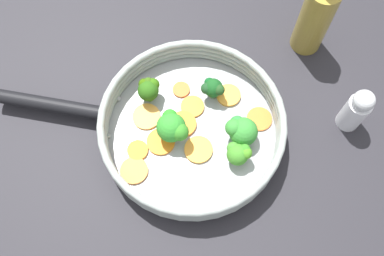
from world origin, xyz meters
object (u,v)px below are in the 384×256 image
object	(u,v)px
carrot_slice_1	(198,150)
carrot_slice_6	(138,150)
skillet	(192,133)
broccoli_floret_0	(172,127)
carrot_slice_0	(134,171)
carrot_slice_4	(229,95)
broccoli_floret_1	(213,88)
salt_shaker	(356,110)
broccoli_floret_4	(149,89)
carrot_slice_5	(181,90)
carrot_slice_8	(146,117)
carrot_slice_9	(161,142)
broccoli_floret_3	(239,153)
carrot_slice_3	(183,124)
oil_bottle	(315,17)
carrot_slice_7	(259,119)
broccoli_floret_2	(241,130)
carrot_slice_2	(192,107)

from	to	relation	value
carrot_slice_1	carrot_slice_6	xyz separation A→B (m)	(0.04, 0.09, -0.00)
skillet	broccoli_floret_0	size ratio (longest dim) A/B	4.90
carrot_slice_1	broccoli_floret_0	size ratio (longest dim) A/B	0.79
skillet	carrot_slice_0	size ratio (longest dim) A/B	6.39
carrot_slice_4	broccoli_floret_1	world-z (taller)	broccoli_floret_1
salt_shaker	broccoli_floret_4	bearing A→B (deg)	56.94
carrot_slice_5	carrot_slice_8	xyz separation A→B (m)	(-0.02, 0.07, 0.00)
carrot_slice_5	carrot_slice_6	size ratio (longest dim) A/B	0.86
skillet	carrot_slice_0	distance (m)	0.11
carrot_slice_9	broccoli_floret_0	size ratio (longest dim) A/B	0.79
broccoli_floret_3	salt_shaker	xyz separation A→B (m)	(-0.02, -0.20, 0.01)
carrot_slice_3	broccoli_floret_4	bearing A→B (deg)	20.96
carrot_slice_8	broccoli_floret_3	world-z (taller)	broccoli_floret_3
carrot_slice_1	skillet	bearing A→B (deg)	-8.84
carrot_slice_8	broccoli_floret_1	world-z (taller)	broccoli_floret_1
broccoli_floret_0	salt_shaker	bearing A→B (deg)	-110.36
carrot_slice_8	salt_shaker	world-z (taller)	salt_shaker
carrot_slice_3	oil_bottle	bearing A→B (deg)	-79.16
carrot_slice_7	broccoli_floret_4	world-z (taller)	broccoli_floret_4
carrot_slice_5	carrot_slice_8	world-z (taller)	same
carrot_slice_3	carrot_slice_6	xyz separation A→B (m)	(-0.01, 0.09, -0.00)
broccoli_floret_0	broccoli_floret_1	world-z (taller)	broccoli_floret_0
carrot_slice_4	carrot_slice_8	size ratio (longest dim) A/B	0.87
carrot_slice_7	carrot_slice_8	world-z (taller)	carrot_slice_8
carrot_slice_4	broccoli_floret_2	distance (m)	0.08
carrot_slice_8	skillet	bearing A→B (deg)	-135.01
carrot_slice_1	carrot_slice_5	world-z (taller)	carrot_slice_1
skillet	broccoli_floret_4	distance (m)	0.10
broccoli_floret_4	skillet	bearing A→B (deg)	-158.10
carrot_slice_4	broccoli_floret_1	bearing A→B (deg)	61.32
salt_shaker	carrot_slice_8	bearing A→B (deg)	63.38
carrot_slice_1	carrot_slice_2	xyz separation A→B (m)	(0.07, -0.03, -0.00)
carrot_slice_1	carrot_slice_7	world-z (taller)	carrot_slice_1
carrot_slice_8	broccoli_floret_2	size ratio (longest dim) A/B	0.90
carrot_slice_0	oil_bottle	world-z (taller)	oil_bottle
skillet	broccoli_floret_4	size ratio (longest dim) A/B	6.09
carrot_slice_9	salt_shaker	distance (m)	0.32
skillet	broccoli_floret_1	world-z (taller)	broccoli_floret_1
carrot_slice_2	broccoli_floret_4	size ratio (longest dim) A/B	0.84
skillet	carrot_slice_7	xyz separation A→B (m)	(-0.03, -0.11, 0.01)
carrot_slice_5	broccoli_floret_1	world-z (taller)	broccoli_floret_1
carrot_slice_3	carrot_slice_8	xyz separation A→B (m)	(0.04, 0.05, -0.00)
carrot_slice_0	salt_shaker	xyz separation A→B (m)	(-0.08, -0.36, 0.03)
carrot_slice_6	salt_shaker	bearing A→B (deg)	-107.02
skillet	carrot_slice_9	distance (m)	0.06
broccoli_floret_0	broccoli_floret_1	xyz separation A→B (m)	(0.04, -0.09, -0.01)
salt_shaker	carrot_slice_4	bearing A→B (deg)	52.31
carrot_slice_9	broccoli_floret_0	xyz separation A→B (m)	(0.00, -0.02, 0.03)
carrot_slice_9	broccoli_floret_3	distance (m)	0.13
carrot_slice_9	broccoli_floret_1	xyz separation A→B (m)	(0.04, -0.11, 0.03)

